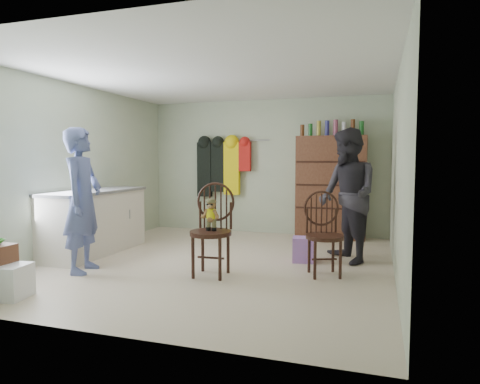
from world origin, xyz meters
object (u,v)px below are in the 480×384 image
(chair_far, at_px, (323,230))
(dresser, at_px, (331,187))
(chair_front, at_px, (212,224))
(counter, at_px, (95,222))

(chair_far, distance_m, dresser, 2.49)
(chair_far, bearing_deg, chair_front, 176.83)
(counter, bearing_deg, chair_front, -15.30)
(counter, distance_m, chair_far, 3.38)
(dresser, bearing_deg, chair_far, -85.95)
(counter, height_order, chair_front, chair_front)
(chair_far, bearing_deg, counter, 155.95)
(chair_front, relative_size, dresser, 0.54)
(counter, xyz_separation_m, dresser, (3.20, 2.30, 0.44))
(dresser, bearing_deg, counter, -144.32)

